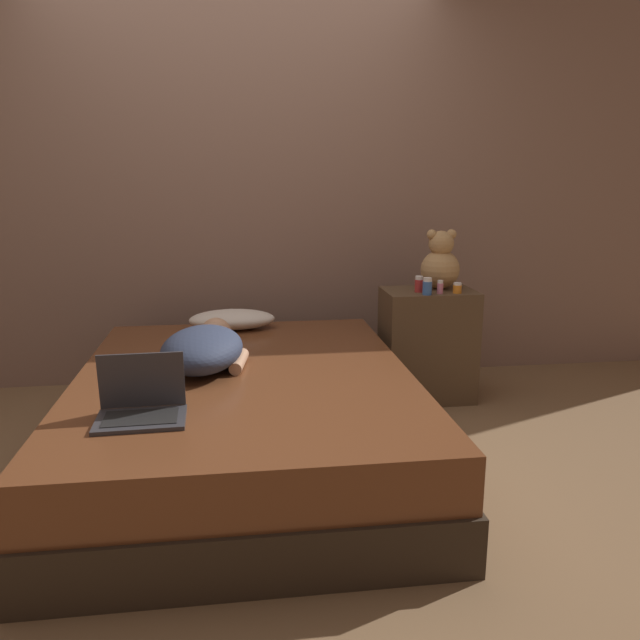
% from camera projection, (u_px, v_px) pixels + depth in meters
% --- Properties ---
extents(ground_plane, '(12.00, 12.00, 0.00)m').
position_uv_depth(ground_plane, '(247.00, 461.00, 3.02)').
color(ground_plane, brown).
extents(wall_back, '(8.00, 0.06, 2.60)m').
position_uv_depth(wall_back, '(237.00, 183.00, 3.99)').
color(wall_back, '#846656').
rests_on(wall_back, ground_plane).
extents(bed, '(1.57, 2.06, 0.45)m').
position_uv_depth(bed, '(246.00, 418.00, 2.97)').
color(bed, '#2D2319').
rests_on(bed, ground_plane).
extents(nightstand, '(0.54, 0.36, 0.68)m').
position_uv_depth(nightstand, '(427.00, 345.00, 3.80)').
color(nightstand, brown).
rests_on(nightstand, ground_plane).
extents(pillow, '(0.51, 0.27, 0.12)m').
position_uv_depth(pillow, '(232.00, 319.00, 3.73)').
color(pillow, beige).
rests_on(pillow, bed).
extents(person_lying, '(0.46, 0.75, 0.20)m').
position_uv_depth(person_lying, '(204.00, 348.00, 2.98)').
color(person_lying, '#2D3851').
rests_on(person_lying, bed).
extents(laptop, '(0.34, 0.24, 0.24)m').
position_uv_depth(laptop, '(141.00, 404.00, 2.37)').
color(laptop, '#333338').
rests_on(laptop, bed).
extents(teddy_bear, '(0.23, 0.23, 0.36)m').
position_uv_depth(teddy_bear, '(440.00, 263.00, 3.74)').
color(teddy_bear, tan).
rests_on(teddy_bear, nightstand).
extents(bottle_pink, '(0.04, 0.04, 0.08)m').
position_uv_depth(bottle_pink, '(440.00, 287.00, 3.61)').
color(bottle_pink, pink).
rests_on(bottle_pink, nightstand).
extents(bottle_orange, '(0.05, 0.05, 0.06)m').
position_uv_depth(bottle_orange, '(457.00, 288.00, 3.63)').
color(bottle_orange, orange).
rests_on(bottle_orange, nightstand).
extents(bottle_blue, '(0.05, 0.05, 0.10)m').
position_uv_depth(bottle_blue, '(427.00, 286.00, 3.58)').
color(bottle_blue, '#3866B2').
rests_on(bottle_blue, nightstand).
extents(bottle_red, '(0.05, 0.05, 0.09)m').
position_uv_depth(bottle_red, '(419.00, 284.00, 3.66)').
color(bottle_red, '#B72D2D').
rests_on(bottle_red, nightstand).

